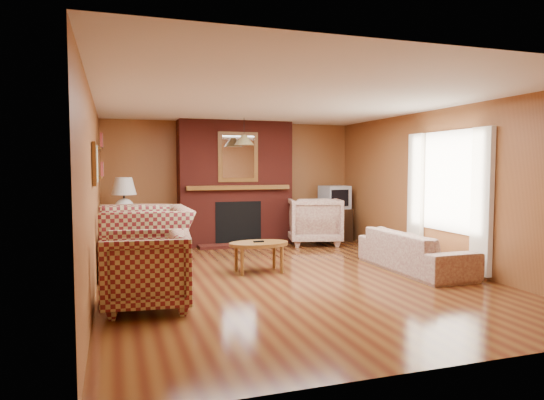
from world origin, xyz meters
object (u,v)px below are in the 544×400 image
object	(u,v)px
coffee_table	(259,246)
side_table	(125,236)
floral_sofa	(414,251)
crt_tv	(335,197)
fireplace	(235,184)
tv_stand	(334,224)
plaid_armchair	(147,270)
table_lamp	(124,195)
floral_armchair	(314,221)
plaid_loveseat	(145,239)

from	to	relation	value
coffee_table	side_table	xyz separation A→B (m)	(-1.80, 2.08, -0.06)
floral_sofa	crt_tv	distance (m)	3.08
fireplace	tv_stand	world-z (taller)	fireplace
plaid_armchair	floral_sofa	xyz separation A→B (m)	(3.85, 0.75, -0.13)
table_lamp	crt_tv	xyz separation A→B (m)	(4.15, 0.34, -0.14)
plaid_armchair	side_table	distance (m)	3.42
floral_armchair	coffee_table	size ratio (longest dim) A/B	1.16
table_lamp	floral_armchair	bearing A→B (deg)	0.32
side_table	tv_stand	distance (m)	4.16
fireplace	floral_sofa	distance (m)	3.83
plaid_loveseat	floral_sofa	distance (m)	3.94
plaid_loveseat	fireplace	bearing A→B (deg)	136.72
table_lamp	crt_tv	distance (m)	4.17
side_table	crt_tv	size ratio (longest dim) A/B	1.14
plaid_loveseat	crt_tv	xyz separation A→B (m)	(3.90, 1.84, 0.42)
floral_sofa	side_table	world-z (taller)	side_table
floral_armchair	crt_tv	xyz separation A→B (m)	(0.60, 0.32, 0.43)
floral_armchair	tv_stand	bearing A→B (deg)	-137.34
coffee_table	table_lamp	world-z (taller)	table_lamp
plaid_armchair	table_lamp	xyz separation A→B (m)	(-0.15, 3.42, 0.61)
tv_stand	crt_tv	size ratio (longest dim) A/B	1.17
floral_armchair	coffee_table	distance (m)	2.73
floral_sofa	side_table	xyz separation A→B (m)	(-4.00, 2.67, 0.03)
fireplace	side_table	size ratio (longest dim) A/B	3.78
floral_sofa	tv_stand	bearing A→B (deg)	-3.07
plaid_armchair	floral_sofa	world-z (taller)	plaid_armchair
plaid_armchair	floral_sofa	distance (m)	3.92
plaid_armchair	tv_stand	world-z (taller)	plaid_armchair
fireplace	floral_armchair	bearing A→B (deg)	-19.56
tv_stand	fireplace	bearing A→B (deg)	174.84
side_table	crt_tv	world-z (taller)	crt_tv
floral_armchair	crt_tv	bearing A→B (deg)	-137.75
floral_sofa	floral_armchair	world-z (taller)	floral_armchair
floral_sofa	tv_stand	world-z (taller)	tv_stand
floral_sofa	floral_armchair	size ratio (longest dim) A/B	1.95
fireplace	plaid_loveseat	size ratio (longest dim) A/B	1.67
floral_sofa	tv_stand	size ratio (longest dim) A/B	3.03
plaid_loveseat	coffee_table	size ratio (longest dim) A/B	1.65
plaid_armchair	coffee_table	size ratio (longest dim) A/B	1.05
coffee_table	tv_stand	world-z (taller)	tv_stand
coffee_table	crt_tv	bearing A→B (deg)	45.83
fireplace	crt_tv	size ratio (longest dim) A/B	4.31
plaid_loveseat	plaid_armchair	world-z (taller)	plaid_loveseat
plaid_armchair	floral_sofa	size ratio (longest dim) A/B	0.46
coffee_table	tv_stand	bearing A→B (deg)	45.89
coffee_table	tv_stand	xyz separation A→B (m)	(2.35, 2.43, -0.05)
crt_tv	floral_armchair	bearing A→B (deg)	-151.59
plaid_armchair	table_lamp	distance (m)	3.47
tv_stand	crt_tv	xyz separation A→B (m)	(0.00, -0.01, 0.56)
table_lamp	plaid_armchair	bearing A→B (deg)	-87.49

